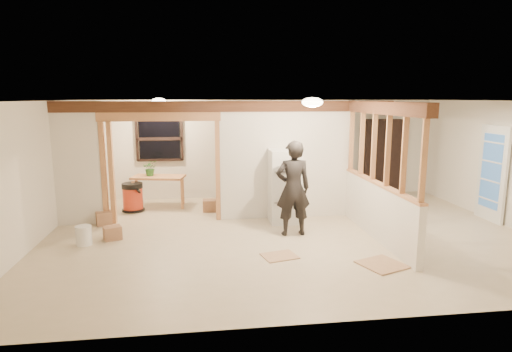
{
  "coord_description": "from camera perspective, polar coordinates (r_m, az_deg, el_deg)",
  "views": [
    {
      "loc": [
        -1.6,
        -7.64,
        2.56
      ],
      "look_at": [
        -0.55,
        0.4,
        1.07
      ],
      "focal_mm": 30.0,
      "sensor_mm": 36.0,
      "label": 1
    }
  ],
  "objects": [
    {
      "name": "floor",
      "position": [
        8.22,
        4.17,
        -7.79
      ],
      "size": [
        9.0,
        6.5,
        0.01
      ],
      "primitive_type": "cube",
      "color": "#C6B193",
      "rests_on": "ground"
    },
    {
      "name": "ceiling",
      "position": [
        7.81,
        4.42,
        9.96
      ],
      "size": [
        9.0,
        6.5,
        0.01
      ],
      "primitive_type": "cube",
      "color": "white"
    },
    {
      "name": "wall_back",
      "position": [
        11.09,
        0.89,
        3.64
      ],
      "size": [
        9.0,
        0.01,
        2.5
      ],
      "primitive_type": "cube",
      "color": "silver",
      "rests_on": "floor"
    },
    {
      "name": "wall_front",
      "position": [
        4.85,
        12.11,
        -5.45
      ],
      "size": [
        9.0,
        0.01,
        2.5
      ],
      "primitive_type": "cube",
      "color": "silver",
      "rests_on": "floor"
    },
    {
      "name": "wall_left",
      "position": [
        8.28,
        -27.86,
        0.11
      ],
      "size": [
        0.01,
        6.5,
        2.5
      ],
      "primitive_type": "cube",
      "color": "silver",
      "rests_on": "floor"
    },
    {
      "name": "wall_right",
      "position": [
        9.86,
        30.84,
        1.32
      ],
      "size": [
        0.01,
        6.5,
        2.5
      ],
      "primitive_type": "cube",
      "color": "silver",
      "rests_on": "floor"
    },
    {
      "name": "partition_left_stub",
      "position": [
        9.27,
        -22.72,
        1.49
      ],
      "size": [
        0.9,
        0.12,
        2.5
      ],
      "primitive_type": "cube",
      "color": "silver",
      "rests_on": "floor"
    },
    {
      "name": "partition_center",
      "position": [
        9.12,
        4.0,
        2.14
      ],
      "size": [
        2.8,
        0.12,
        2.5
      ],
      "primitive_type": "cube",
      "color": "silver",
      "rests_on": "floor"
    },
    {
      "name": "doorway_frame",
      "position": [
        9.0,
        -12.47,
        0.84
      ],
      "size": [
        2.46,
        0.14,
        2.2
      ],
      "primitive_type": "cube",
      "color": "tan",
      "rests_on": "floor"
    },
    {
      "name": "header_beam_back",
      "position": [
        8.87,
        -3.63,
        9.24
      ],
      "size": [
        7.0,
        0.18,
        0.22
      ],
      "primitive_type": "cube",
      "color": "#56301D",
      "rests_on": "ceiling"
    },
    {
      "name": "header_beam_right",
      "position": [
        7.92,
        16.56,
        8.7
      ],
      "size": [
        0.18,
        3.3,
        0.22
      ],
      "primitive_type": "cube",
      "color": "#56301D",
      "rests_on": "ceiling"
    },
    {
      "name": "pony_wall",
      "position": [
        8.18,
        15.88,
        -4.56
      ],
      "size": [
        0.12,
        3.2,
        1.0
      ],
      "primitive_type": "cube",
      "color": "silver",
      "rests_on": "floor"
    },
    {
      "name": "stud_partition",
      "position": [
        7.97,
        16.29,
        3.53
      ],
      "size": [
        0.14,
        3.2,
        1.32
      ],
      "primitive_type": "cube",
      "color": "tan",
      "rests_on": "pony_wall"
    },
    {
      "name": "window_back",
      "position": [
        10.91,
        -12.74,
        4.85
      ],
      "size": [
        1.12,
        0.1,
        1.1
      ],
      "primitive_type": "cube",
      "color": "black",
      "rests_on": "wall_back"
    },
    {
      "name": "french_door",
      "position": [
        10.16,
        28.97,
        0.28
      ],
      "size": [
        0.12,
        0.86,
        2.0
      ],
      "primitive_type": "cube",
      "color": "white",
      "rests_on": "floor"
    },
    {
      "name": "ceiling_dome_main",
      "position": [
        7.39,
        7.53,
        9.72
      ],
      "size": [
        0.36,
        0.36,
        0.16
      ],
      "primitive_type": "ellipsoid",
      "color": "#FFEABF",
      "rests_on": "ceiling"
    },
    {
      "name": "ceiling_dome_util",
      "position": [
        9.98,
        -12.82,
        9.71
      ],
      "size": [
        0.32,
        0.32,
        0.14
      ],
      "primitive_type": "ellipsoid",
      "color": "#FFEABF",
      "rests_on": "ceiling"
    },
    {
      "name": "hanging_bulb",
      "position": [
        9.26,
        -10.03,
        7.92
      ],
      "size": [
        0.07,
        0.07,
        0.07
      ],
      "primitive_type": "ellipsoid",
      "color": "#FFD88C",
      "rests_on": "ceiling"
    },
    {
      "name": "refrigerator",
      "position": [
        8.84,
        3.83,
        -1.38
      ],
      "size": [
        0.62,
        0.6,
        1.51
      ],
      "primitive_type": "cube",
      "color": "white",
      "rests_on": "floor"
    },
    {
      "name": "woman",
      "position": [
        7.98,
        4.96,
        -1.65
      ],
      "size": [
        0.66,
        0.44,
        1.79
      ],
      "primitive_type": "imported",
      "rotation": [
        0.0,
        0.0,
        3.16
      ],
      "color": "#2C2928",
      "rests_on": "floor"
    },
    {
      "name": "work_table",
      "position": [
        10.34,
        -12.81,
        -2.04
      ],
      "size": [
        1.29,
        0.83,
        0.75
      ],
      "primitive_type": "cube",
      "rotation": [
        0.0,
        0.0,
        -0.21
      ],
      "color": "tan",
      "rests_on": "floor"
    },
    {
      "name": "potted_plant",
      "position": [
        10.31,
        -13.9,
        1.05
      ],
      "size": [
        0.38,
        0.35,
        0.37
      ],
      "primitive_type": "imported",
      "rotation": [
        0.0,
        0.0,
        0.21
      ],
      "color": "#245422",
      "rests_on": "work_table"
    },
    {
      "name": "shop_vac",
      "position": [
        10.12,
        -16.11,
        -2.71
      ],
      "size": [
        0.54,
        0.54,
        0.66
      ],
      "primitive_type": "cylinder",
      "rotation": [
        0.0,
        0.0,
        0.06
      ],
      "color": "#AC2E18",
      "rests_on": "floor"
    },
    {
      "name": "bookshelf",
      "position": [
        11.76,
        16.39,
        2.39
      ],
      "size": [
        1.0,
        0.33,
        2.01
      ],
      "primitive_type": "cube",
      "color": "black",
      "rests_on": "floor"
    },
    {
      "name": "bucket",
      "position": [
        8.16,
        -21.99,
        -7.36
      ],
      "size": [
        0.29,
        0.29,
        0.34
      ],
      "primitive_type": "cylinder",
      "rotation": [
        0.0,
        0.0,
        0.06
      ],
      "color": "white",
      "rests_on": "floor"
    },
    {
      "name": "box_util_a",
      "position": [
        9.82,
        -6.18,
        -3.93
      ],
      "size": [
        0.32,
        0.28,
        0.27
      ],
      "primitive_type": "cube",
      "rotation": [
        0.0,
        0.0,
        -0.03
      ],
      "color": "#9A6A4A",
      "rests_on": "floor"
    },
    {
      "name": "box_util_b",
      "position": [
        9.31,
        -19.63,
        -5.29
      ],
      "size": [
        0.37,
        0.37,
        0.27
      ],
      "primitive_type": "cube",
      "rotation": [
        0.0,
        0.0,
        0.33
      ],
      "color": "#9A6A4A",
      "rests_on": "floor"
    },
    {
      "name": "box_front",
      "position": [
        8.3,
        -18.58,
        -7.2
      ],
      "size": [
        0.37,
        0.34,
        0.24
      ],
      "primitive_type": "cube",
      "rotation": [
        0.0,
        0.0,
        0.39
      ],
      "color": "#9A6A4A",
      "rests_on": "floor"
    },
    {
      "name": "floor_panel_near",
      "position": [
        7.03,
        16.46,
        -11.26
      ],
      "size": [
        0.79,
        0.79,
        0.02
      ],
      "primitive_type": "cube",
      "rotation": [
        0.0,
        0.0,
        0.37
      ],
      "color": "tan",
      "rests_on": "floor"
    },
    {
      "name": "floor_panel_far",
      "position": [
        7.11,
        3.17,
        -10.61
      ],
      "size": [
        0.63,
        0.55,
        0.02
      ],
      "primitive_type": "cube",
      "rotation": [
        0.0,
        0.0,
        0.25
      ],
      "color": "tan",
      "rests_on": "floor"
    }
  ]
}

